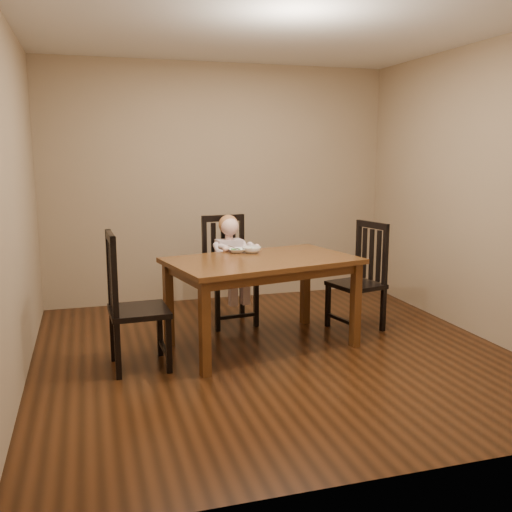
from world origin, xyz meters
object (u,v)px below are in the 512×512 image
object	(u,v)px
toddler	(230,259)
chair_left	(131,304)
dining_table	(262,269)
chair_right	(360,278)
bowl_veg	(252,250)
bowl_peas	(237,251)
chair_child	(228,272)

from	to	relation	value
toddler	chair_left	bearing A→B (deg)	36.05
chair_left	toddler	distance (m)	1.41
dining_table	chair_right	distance (m)	1.13
chair_right	bowl_veg	world-z (taller)	chair_right
chair_left	chair_right	xyz separation A→B (m)	(2.22, 0.45, -0.03)
chair_left	bowl_peas	world-z (taller)	chair_left
bowl_veg	chair_child	bearing A→B (deg)	101.59
bowl_peas	chair_left	bearing A→B (deg)	-151.78
dining_table	chair_right	bearing A→B (deg)	12.64
chair_child	bowl_peas	xyz separation A→B (m)	(-0.02, -0.46, 0.30)
chair_right	toddler	xyz separation A→B (m)	(-1.18, 0.50, 0.17)
bowl_peas	chair_right	bearing A→B (deg)	-4.51
chair_child	bowl_peas	distance (m)	0.55
chair_right	toddler	size ratio (longest dim) A/B	1.80
chair_left	toddler	world-z (taller)	chair_left
chair_left	bowl_peas	bearing A→B (deg)	115.66
chair_child	bowl_veg	xyz separation A→B (m)	(0.10, -0.50, 0.31)
chair_child	toddler	distance (m)	0.16
chair_left	bowl_veg	bearing A→B (deg)	111.12
chair_left	bowl_veg	xyz separation A→B (m)	(1.14, 0.50, 0.30)
bowl_peas	bowl_veg	bearing A→B (deg)	-18.67
bowl_peas	chair_child	bearing A→B (deg)	86.96
chair_right	bowl_peas	xyz separation A→B (m)	(-1.21, 0.10, 0.32)
dining_table	bowl_peas	size ratio (longest dim) A/B	10.98
chair_left	bowl_peas	distance (m)	1.18
chair_child	toddler	xyz separation A→B (m)	(0.01, -0.05, 0.15)
dining_table	bowl_peas	bearing A→B (deg)	111.72
chair_child	bowl_veg	size ratio (longest dim) A/B	6.21
dining_table	chair_child	distance (m)	0.83
dining_table	bowl_veg	size ratio (longest dim) A/B	10.07
chair_left	bowl_veg	distance (m)	1.28
dining_table	chair_left	world-z (taller)	chair_left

